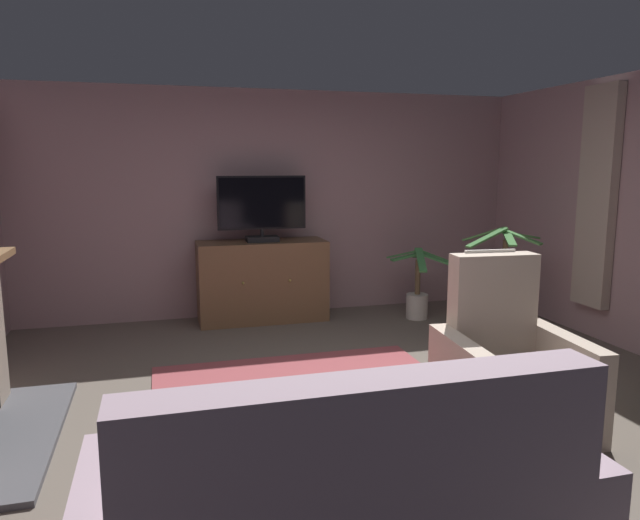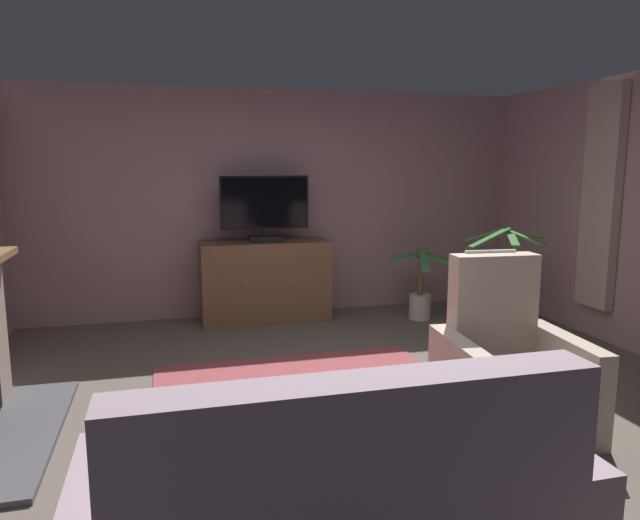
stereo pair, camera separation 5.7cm
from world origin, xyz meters
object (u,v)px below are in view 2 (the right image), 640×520
object	(u,v)px
coffee_table	(307,405)
tv_remote	(310,387)
tv_cabinet	(265,283)
armchair_facing_sofa	(509,376)
television	(265,207)
potted_plant_small_fern_corner	(420,296)
cat	(165,407)
potted_plant_tall_palm_by_window	(505,309)
folded_newspaper	(293,397)

from	to	relation	value
coffee_table	tv_remote	distance (m)	0.14
tv_cabinet	armchair_facing_sofa	xyz separation A→B (m)	(1.13, -3.09, -0.08)
coffee_table	television	bearing A→B (deg)	84.58
tv_remote	armchair_facing_sofa	distance (m)	1.38
tv_cabinet	tv_remote	bearing A→B (deg)	-94.57
potted_plant_small_fern_corner	television	bearing A→B (deg)	168.32
armchair_facing_sofa	cat	xyz separation A→B (m)	(-2.23, 0.64, -0.24)
coffee_table	potted_plant_tall_palm_by_window	world-z (taller)	potted_plant_tall_palm_by_window
coffee_table	tv_cabinet	bearing A→B (deg)	84.67
television	coffee_table	xyz separation A→B (m)	(-0.30, -3.20, -0.92)
cat	folded_newspaper	bearing A→B (deg)	-47.08
tv_cabinet	folded_newspaper	world-z (taller)	tv_cabinet
television	tv_remote	bearing A→B (deg)	-94.65
armchair_facing_sofa	potted_plant_tall_palm_by_window	bearing A→B (deg)	58.23
folded_newspaper	armchair_facing_sofa	bearing A→B (deg)	-11.82
coffee_table	potted_plant_small_fern_corner	distance (m)	3.48
tv_remote	cat	xyz separation A→B (m)	(-0.86, 0.68, -0.32)
tv_cabinet	coffee_table	distance (m)	3.26
television	coffee_table	size ratio (longest dim) A/B	0.91
tv_remote	potted_plant_small_fern_corner	world-z (taller)	potted_plant_small_fern_corner
tv_cabinet	tv_remote	size ratio (longest dim) A/B	8.35
coffee_table	cat	distance (m)	1.16
television	coffee_table	world-z (taller)	television
tv_cabinet	television	size ratio (longest dim) A/B	1.47
armchair_facing_sofa	potted_plant_small_fern_corner	bearing A→B (deg)	77.77
potted_plant_small_fern_corner	cat	size ratio (longest dim) A/B	1.58
coffee_table	folded_newspaper	distance (m)	0.09
tv_cabinet	folded_newspaper	xyz separation A→B (m)	(-0.38, -3.23, -0.02)
potted_plant_small_fern_corner	potted_plant_tall_palm_by_window	xyz separation A→B (m)	(0.66, -0.68, -0.03)
potted_plant_tall_palm_by_window	folded_newspaper	bearing A→B (deg)	-141.97
tv_cabinet	armchair_facing_sofa	bearing A→B (deg)	-70.01
potted_plant_tall_palm_by_window	armchair_facing_sofa	bearing A→B (deg)	-121.77
tv_cabinet	potted_plant_tall_palm_by_window	world-z (taller)	potted_plant_tall_palm_by_window
television	cat	size ratio (longest dim) A/B	1.59
potted_plant_tall_palm_by_window	tv_remote	bearing A→B (deg)	-142.06
television	tv_remote	size ratio (longest dim) A/B	5.69
tv_remote	cat	bearing A→B (deg)	94.80
tv_remote	coffee_table	bearing A→B (deg)	-160.50
tv_remote	armchair_facing_sofa	xyz separation A→B (m)	(1.38, 0.03, -0.07)
cat	potted_plant_tall_palm_by_window	bearing A→B (deg)	21.46
potted_plant_small_fern_corner	potted_plant_tall_palm_by_window	distance (m)	0.95
coffee_table	armchair_facing_sofa	size ratio (longest dim) A/B	0.92
tv_cabinet	potted_plant_small_fern_corner	distance (m)	1.76
tv_cabinet	cat	xyz separation A→B (m)	(-1.11, -2.45, -0.33)
folded_newspaper	potted_plant_tall_palm_by_window	world-z (taller)	potted_plant_tall_palm_by_window
tv_cabinet	folded_newspaper	bearing A→B (deg)	-96.66
television	tv_remote	world-z (taller)	television
folded_newspaper	cat	world-z (taller)	folded_newspaper
television	folded_newspaper	distance (m)	3.32
television	potted_plant_tall_palm_by_window	size ratio (longest dim) A/B	0.88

